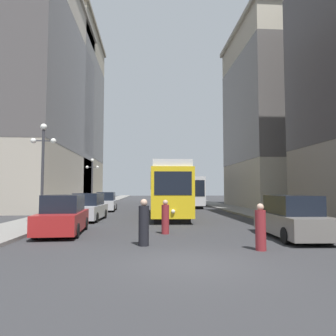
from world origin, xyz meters
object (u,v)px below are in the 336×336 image
object	(u,v)px
streetcar	(168,189)
parked_car_left_near	(88,208)
parked_car_left_far	(63,216)
pedestrian_on_sidewalk	(165,218)
parked_car_left_mid	(106,202)
lamp_post_left_far	(92,175)
transit_bus	(187,191)
parked_car_right_far	(291,218)
pedestrian_crossing_near	(144,224)
pedestrian_crossing_far	(261,228)
lamp_post_left_near	(43,158)

from	to	relation	value
streetcar	parked_car_left_near	xyz separation A→B (m)	(-5.59, -2.94, -1.26)
parked_car_left_far	pedestrian_on_sidewalk	bearing A→B (deg)	-7.95
parked_car_left_mid	parked_car_left_far	size ratio (longest dim) A/B	0.92
streetcar	lamp_post_left_far	world-z (taller)	lamp_post_left_far
transit_bus	parked_car_left_far	distance (m)	24.88
parked_car_left_near	parked_car_right_far	distance (m)	13.30
parked_car_right_far	pedestrian_on_sidewalk	xyz separation A→B (m)	(-5.33, 1.63, -0.11)
parked_car_left_far	lamp_post_left_far	size ratio (longest dim) A/B	0.93
parked_car_left_far	pedestrian_crossing_near	xyz separation A→B (m)	(3.81, -3.49, -0.04)
parked_car_right_far	parked_car_left_near	bearing A→B (deg)	-37.72
parked_car_left_near	pedestrian_crossing_near	world-z (taller)	parked_car_left_near
parked_car_left_near	parked_car_right_far	size ratio (longest dim) A/B	0.98
parked_car_left_far	pedestrian_crossing_far	size ratio (longest dim) A/B	3.05
transit_bus	parked_car_left_mid	xyz separation A→B (m)	(-8.80, -7.03, -1.10)
pedestrian_on_sidewalk	parked_car_left_mid	bearing A→B (deg)	3.59
pedestrian_crossing_near	lamp_post_left_near	size ratio (longest dim) A/B	0.31
streetcar	pedestrian_crossing_far	world-z (taller)	streetcar
streetcar	lamp_post_left_far	bearing A→B (deg)	128.62
transit_bus	parked_car_left_mid	distance (m)	11.32
parked_car_left_mid	lamp_post_left_near	xyz separation A→B (m)	(-1.90, -13.38, 3.00)
parked_car_right_far	lamp_post_left_far	xyz separation A→B (m)	(-12.02, 21.37, 2.77)
streetcar	pedestrian_on_sidewalk	bearing A→B (deg)	-93.42
transit_bus	parked_car_right_far	world-z (taller)	transit_bus
parked_car_left_mid	pedestrian_crossing_near	xyz separation A→B (m)	(3.80, -19.70, -0.04)
streetcar	transit_bus	distance (m)	14.05
parked_car_left_near	pedestrian_crossing_near	xyz separation A→B (m)	(3.80, -10.11, -0.04)
pedestrian_on_sidewalk	lamp_post_left_far	bearing A→B (deg)	6.22
pedestrian_crossing_near	pedestrian_crossing_far	size ratio (longest dim) A/B	1.08
streetcar	parked_car_left_mid	size ratio (longest dim) A/B	2.85
parked_car_left_mid	pedestrian_crossing_far	xyz separation A→B (m)	(7.80, -20.88, -0.10)
transit_bus	pedestrian_crossing_far	bearing A→B (deg)	-92.48
pedestrian_on_sidewalk	lamp_post_left_far	distance (m)	21.04
parked_car_right_far	parked_car_left_far	xyz separation A→B (m)	(-10.12, 2.01, -0.00)
streetcar	parked_car_left_mid	xyz separation A→B (m)	(-5.59, 6.65, -1.26)
transit_bus	lamp_post_left_near	world-z (taller)	lamp_post_left_near
parked_car_left_near	lamp_post_left_near	bearing A→B (deg)	-113.83
pedestrian_on_sidewalk	lamp_post_left_near	world-z (taller)	lamp_post_left_near
lamp_post_left_near	pedestrian_crossing_near	bearing A→B (deg)	-47.94
parked_car_right_far	pedestrian_crossing_near	distance (m)	6.48
pedestrian_crossing_near	lamp_post_left_far	bearing A→B (deg)	-133.63
parked_car_left_near	parked_car_left_mid	bearing A→B (deg)	92.86
pedestrian_crossing_far	streetcar	bearing A→B (deg)	117.42
transit_bus	lamp_post_left_far	xyz separation A→B (m)	(-10.70, -3.89, 1.67)
pedestrian_crossing_near	pedestrian_on_sidewalk	distance (m)	3.26
pedestrian_crossing_far	lamp_post_left_far	bearing A→B (deg)	130.59
streetcar	pedestrian_crossing_far	xyz separation A→B (m)	(2.20, -14.23, -1.36)
pedestrian_crossing_near	transit_bus	bearing A→B (deg)	-158.23
lamp_post_left_near	pedestrian_on_sidewalk	bearing A→B (deg)	-25.68
pedestrian_crossing_near	lamp_post_left_far	xyz separation A→B (m)	(-5.70, 22.84, 2.82)
streetcar	pedestrian_crossing_near	distance (m)	13.23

